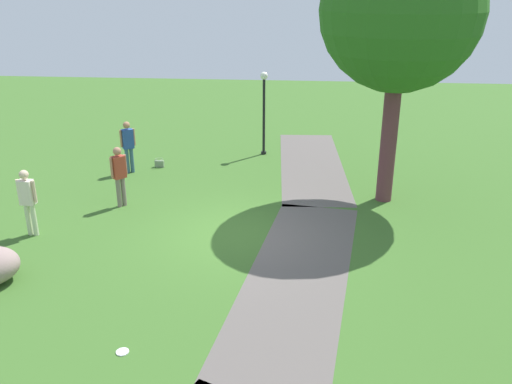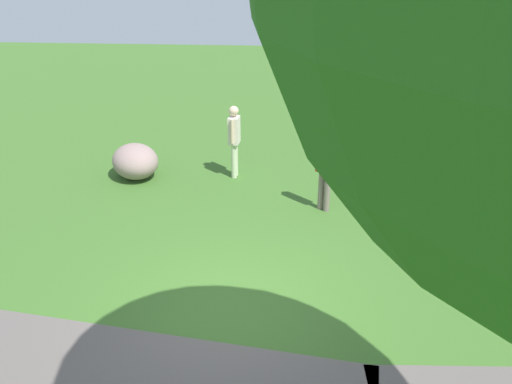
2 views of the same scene
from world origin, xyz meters
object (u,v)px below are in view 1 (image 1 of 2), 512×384
Objects in this scene: large_shade_tree at (401,12)px; handbag_on_grass at (159,163)px; woman_with_handbag at (128,143)px; man_near_boulder at (28,198)px; passerby_on_path at (119,172)px; frisbee_on_grass at (122,352)px; lamp_post at (264,104)px.

large_shade_tree is 9.53m from handbag_on_grass.
man_near_boulder is (5.03, -0.97, -0.02)m from woman_with_handbag.
large_shade_tree is 10.89m from man_near_boulder.
man_near_boulder is 0.99× the size of passerby_on_path.
passerby_on_path is (-2.11, 1.67, 0.01)m from man_near_boulder.
handbag_on_grass reaches higher than frisbee_on_grass.
large_shade_tree reaches higher than passerby_on_path.
passerby_on_path reaches higher than frisbee_on_grass.
woman_with_handbag reaches higher than passerby_on_path.
handbag_on_grass is 1.40× the size of frisbee_on_grass.
lamp_post is 5.21m from woman_with_handbag.
handbag_on_grass is at bearing 128.55° from woman_with_handbag.
handbag_on_grass is (-5.70, 1.82, -0.90)m from man_near_boulder.
woman_with_handbag is at bearing -166.62° from passerby_on_path.
passerby_on_path is at bearing -34.11° from lamp_post.
frisbee_on_grass is at bearing 17.07° from woman_with_handbag.
frisbee_on_grass is (12.03, -1.53, -1.94)m from lamp_post.
large_shade_tree is at bearing 99.04° from passerby_on_path.
passerby_on_path reaches higher than man_near_boulder.
large_shade_tree reaches higher than frisbee_on_grass.
handbag_on_grass is (1.91, -3.58, -1.81)m from lamp_post.
large_shade_tree is at bearing 78.64° from woman_with_handbag.
passerby_on_path reaches higher than handbag_on_grass.
handbag_on_grass is at bearing 162.29° from man_near_boulder.
lamp_post is 1.76× the size of man_near_boulder.
man_near_boulder is 6.06m from handbag_on_grass.
woman_with_handbag is (-1.69, -8.42, -4.36)m from large_shade_tree.
woman_with_handbag is 7.86× the size of frisbee_on_grass.
woman_with_handbag is 5.12m from man_near_boulder.
large_shade_tree is 4.25× the size of passerby_on_path.
woman_with_handbag is at bearing 169.04° from man_near_boulder.
frisbee_on_grass is at bearing -7.25° from lamp_post.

